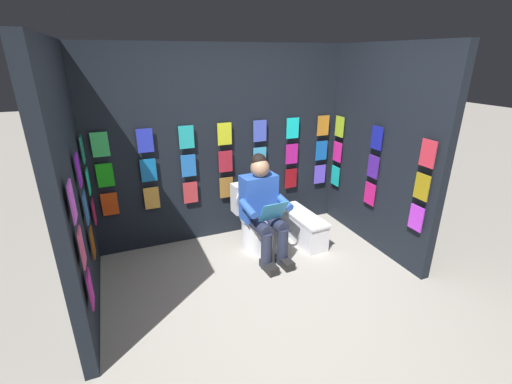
# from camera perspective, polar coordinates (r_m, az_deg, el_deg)

# --- Properties ---
(ground_plane) EXTENTS (30.00, 30.00, 0.00)m
(ground_plane) POSITION_cam_1_polar(r_m,az_deg,el_deg) (3.32, 5.38, -19.99)
(ground_plane) COLOR #9E998E
(display_wall_back) EXTENTS (3.19, 0.14, 2.32)m
(display_wall_back) POSITION_cam_1_polar(r_m,az_deg,el_deg) (4.30, -5.40, 7.49)
(display_wall_back) COLOR black
(display_wall_back) RESTS_ON ground
(display_wall_left) EXTENTS (0.14, 1.77, 2.32)m
(display_wall_left) POSITION_cam_1_polar(r_m,az_deg,el_deg) (4.28, 19.66, 6.26)
(display_wall_left) COLOR black
(display_wall_left) RESTS_ON ground
(display_wall_right) EXTENTS (0.14, 1.77, 2.32)m
(display_wall_right) POSITION_cam_1_polar(r_m,az_deg,el_deg) (3.25, -27.89, 0.35)
(display_wall_right) COLOR black
(display_wall_right) RESTS_ON ground
(toilet) EXTENTS (0.42, 0.57, 0.77)m
(toilet) POSITION_cam_1_polar(r_m,az_deg,el_deg) (4.20, -0.24, -4.83)
(toilet) COLOR white
(toilet) RESTS_ON ground
(person_reading) EXTENTS (0.55, 0.71, 1.19)m
(person_reading) POSITION_cam_1_polar(r_m,az_deg,el_deg) (3.90, 1.23, -2.55)
(person_reading) COLOR blue
(person_reading) RESTS_ON ground
(comic_longbox_near) EXTENTS (0.32, 0.82, 0.35)m
(comic_longbox_near) POSITION_cam_1_polar(r_m,az_deg,el_deg) (4.44, 7.52, -5.64)
(comic_longbox_near) COLOR silver
(comic_longbox_near) RESTS_ON ground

